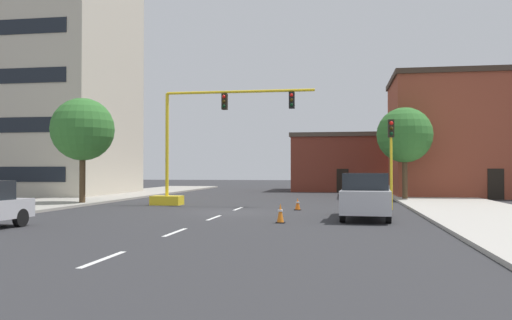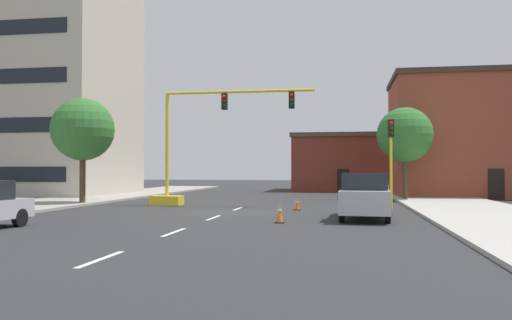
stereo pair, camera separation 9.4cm
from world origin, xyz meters
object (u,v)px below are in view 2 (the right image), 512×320
Objects in this scene: traffic_cone_roadside_a at (280,213)px; traffic_cone_roadside_b at (297,204)px; traffic_light_pole_right at (391,143)px; pickup_truck_silver at (365,196)px; tree_right_mid at (405,135)px; traffic_signal_gantry at (188,167)px; tree_left_near at (83,130)px.

traffic_cone_roadside_b is (0.11, 6.81, -0.07)m from traffic_cone_roadside_a.
pickup_truck_silver is at bearing -105.79° from traffic_light_pole_right.
traffic_cone_roadside_b is (-6.57, -9.86, -4.19)m from tree_right_mid.
traffic_cone_roadside_b is at bearing -22.55° from traffic_signal_gantry.
traffic_light_pole_right reaches higher than pickup_truck_silver.
traffic_cone_roadside_a is at bearing -122.36° from traffic_light_pole_right.
traffic_cone_roadside_a is (-6.68, -16.67, -4.12)m from tree_right_mid.
traffic_cone_roadside_a is (6.73, -9.65, -1.90)m from traffic_signal_gantry.
traffic_cone_roadside_a reaches higher than traffic_cone_roadside_b.
tree_left_near is 1.18× the size of pickup_truck_silver.
traffic_signal_gantry is at bearing 144.43° from pickup_truck_silver.
traffic_signal_gantry is 15.23× the size of traffic_cone_roadside_b.
traffic_light_pole_right is 9.87m from traffic_cone_roadside_a.
tree_left_near is 16.35m from traffic_cone_roadside_a.
tree_left_near is 10.06× the size of traffic_cone_roadside_b.
tree_left_near is (-18.10, 0.96, 1.03)m from traffic_light_pole_right.
pickup_truck_silver is at bearing -53.10° from traffic_cone_roadside_b.
traffic_light_pole_right is at bearing -8.49° from traffic_signal_gantry.
traffic_light_pole_right is 0.87× the size of pickup_truck_silver.
traffic_signal_gantry is 12.58m from pickup_truck_silver.
traffic_signal_gantry reaches higher than tree_right_mid.
tree_right_mid reaches higher than traffic_cone_roadside_a.
traffic_light_pole_right is at bearing 12.57° from traffic_cone_roadside_b.
tree_left_near is 1.01× the size of tree_right_mid.
traffic_cone_roadside_a is at bearing -145.43° from pickup_truck_silver.
traffic_signal_gantry is 1.51× the size of tree_left_near.
tree_left_near is at bearing 158.57° from pickup_truck_silver.
tree_left_near is (-6.36, -0.79, 2.27)m from traffic_signal_gantry.
traffic_cone_roadside_b is at bearing -167.43° from traffic_light_pole_right.
traffic_cone_roadside_b is (13.21, -2.05, -4.24)m from tree_left_near.
traffic_light_pole_right reaches higher than traffic_cone_roadside_b.
traffic_signal_gantry is 1.78× the size of pickup_truck_silver.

